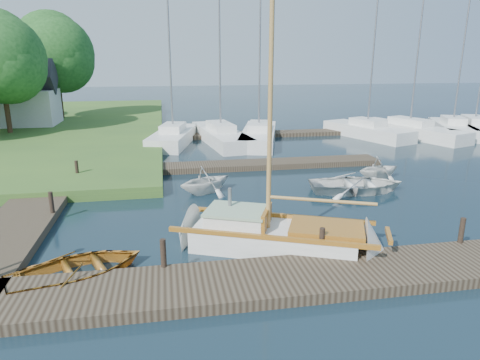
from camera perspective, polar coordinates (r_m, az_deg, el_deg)
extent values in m
plane|color=black|center=(17.01, 0.00, -3.89)|extent=(160.00, 160.00, 0.00)
cube|color=#2E2419|center=(11.60, 5.36, -13.10)|extent=(18.00, 2.20, 0.30)
cube|color=#2E2419|center=(19.33, -25.22, -2.54)|extent=(2.20, 18.00, 0.30)
cube|color=#2E2419|center=(23.45, 2.02, 2.06)|extent=(14.00, 1.60, 0.30)
cube|color=#2E2419|center=(34.70, 11.76, 6.27)|extent=(30.00, 1.60, 0.30)
cylinder|color=black|center=(11.88, -10.19, -9.57)|extent=(0.16, 0.16, 0.80)
cylinder|color=black|center=(12.64, 10.85, -7.99)|extent=(0.16, 0.16, 0.80)
cylinder|color=black|center=(14.80, 27.46, -5.98)|extent=(0.16, 0.16, 0.80)
cylinder|color=black|center=(17.07, -23.84, -2.75)|extent=(0.16, 0.16, 0.80)
cylinder|color=black|center=(21.77, -20.92, 1.40)|extent=(0.16, 0.16, 0.80)
cube|color=silver|center=(13.62, 4.55, -8.11)|extent=(5.38, 3.79, 0.90)
cone|color=silver|center=(13.58, 17.55, -8.93)|extent=(1.96, 2.31, 1.96)
cone|color=silver|center=(14.29, -7.31, -6.99)|extent=(1.69, 2.19, 1.96)
cube|color=brown|center=(14.29, 5.15, -4.73)|extent=(5.75, 2.53, 0.14)
cube|color=brown|center=(12.56, 3.96, -7.69)|extent=(5.75, 2.53, 0.14)
cube|color=brown|center=(13.42, 19.22, -7.01)|extent=(0.54, 1.06, 0.14)
cube|color=silver|center=(13.57, -0.42, -5.09)|extent=(2.20, 1.99, 0.44)
cube|color=#92B490|center=(13.48, -0.43, -4.09)|extent=(2.33, 2.12, 0.08)
cube|color=brown|center=(13.37, 3.56, -5.08)|extent=(0.66, 1.34, 0.60)
cylinder|color=slate|center=(13.72, -1.36, -2.28)|extent=(0.12, 0.12, 0.60)
cube|color=brown|center=(13.30, 11.48, -6.43)|extent=(2.61, 2.24, 0.20)
cylinder|color=#A77536|center=(12.51, 4.10, 11.83)|extent=(0.14, 0.14, 8.40)
cylinder|color=#A77536|center=(12.99, 10.82, -2.70)|extent=(2.98, 1.34, 0.10)
imported|color=brown|center=(12.58, -20.87, -10.60)|extent=(4.27, 3.74, 0.74)
imported|color=silver|center=(18.91, -4.65, 0.22)|extent=(3.26, 3.12, 1.33)
imported|color=silver|center=(19.80, 15.31, -0.29)|extent=(4.47, 3.44, 0.86)
imported|color=silver|center=(22.23, 18.07, 1.72)|extent=(2.73, 2.50, 1.23)
cube|color=silver|center=(30.27, -8.88, 5.62)|extent=(3.88, 7.49, 0.90)
cube|color=silver|center=(30.16, -8.94, 6.92)|extent=(1.97, 2.77, 0.50)
cylinder|color=slate|center=(29.80, -9.33, 15.69)|extent=(0.12, 0.12, 9.70)
cube|color=silver|center=(30.48, -2.58, 5.86)|extent=(3.43, 9.27, 0.90)
cube|color=silver|center=(30.37, -2.60, 7.16)|extent=(1.82, 3.33, 0.50)
cylinder|color=slate|center=(30.02, -2.70, 15.08)|extent=(0.12, 0.12, 8.87)
cube|color=silver|center=(30.59, 2.52, 5.90)|extent=(4.50, 8.98, 0.90)
cube|color=silver|center=(30.48, 2.54, 7.19)|extent=(2.18, 3.32, 0.50)
cylinder|color=slate|center=(30.13, 2.64, 15.66)|extent=(0.12, 0.12, 9.48)
cube|color=silver|center=(33.83, 16.57, 6.22)|extent=(4.60, 7.69, 0.90)
cube|color=silver|center=(33.72, 16.66, 7.39)|extent=(2.20, 2.91, 0.50)
cylinder|color=slate|center=(33.41, 17.25, 14.50)|extent=(0.12, 0.12, 8.87)
cube|color=silver|center=(35.26, 21.65, 6.13)|extent=(5.08, 9.42, 0.90)
cube|color=silver|center=(35.16, 21.76, 7.25)|extent=(2.37, 3.50, 0.50)
cylinder|color=slate|center=(34.86, 22.52, 14.40)|extent=(0.12, 0.12, 9.30)
cube|color=silver|center=(37.45, 26.45, 6.10)|extent=(4.67, 7.39, 0.90)
cube|color=silver|center=(37.35, 26.58, 7.16)|extent=(2.22, 2.82, 0.50)
cylinder|color=slate|center=(37.07, 27.50, 14.36)|extent=(0.12, 0.12, 9.94)
cube|color=silver|center=(38.49, 28.73, 6.03)|extent=(5.10, 8.57, 0.90)
cube|color=silver|center=(38.40, 28.87, 7.06)|extent=(2.37, 3.23, 0.50)
cube|color=beige|center=(39.56, -26.83, 8.63)|extent=(5.00, 4.00, 2.80)
cube|color=#292930|center=(39.40, -27.28, 12.13)|extent=(5.25, 2.88, 2.88)
cylinder|color=#332114|center=(35.73, -28.64, 8.29)|extent=(0.36, 0.36, 3.42)
sphere|color=#184218|center=(35.12, -28.67, 13.20)|extent=(5.32, 5.32, 5.32)
cylinder|color=#332114|center=(42.89, -22.84, 10.11)|extent=(0.36, 0.36, 3.67)
sphere|color=#184218|center=(42.75, -23.40, 15.13)|extent=(6.73, 6.73, 6.73)
sphere|color=#184218|center=(42.35, -22.73, 14.51)|extent=(5.71, 5.71, 5.71)
sphere|color=#184218|center=(43.24, -23.92, 16.02)|extent=(6.12, 6.12, 6.12)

